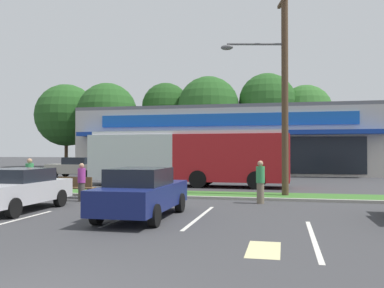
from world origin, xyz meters
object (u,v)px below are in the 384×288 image
at_px(city_bus, 188,156).
at_px(car_2, 142,193).
at_px(utility_pole, 282,83).
at_px(pedestrian_mid, 260,182).
at_px(car_3, 199,168).
at_px(bus_stop_bench, 76,187).
at_px(pedestrian_near_bench, 30,177).
at_px(pedestrian_by_pole, 82,182).
at_px(car_4, 17,189).
at_px(car_5, 76,167).

distance_m(city_bus, car_2, 11.92).
distance_m(utility_pole, pedestrian_mid, 4.91).
bearing_deg(utility_pole, car_3, 117.05).
bearing_deg(car_3, city_bus, -83.96).
relative_size(car_2, car_3, 1.14).
distance_m(bus_stop_bench, car_3, 14.62).
bearing_deg(car_3, pedestrian_near_bench, -109.47).
bearing_deg(bus_stop_bench, pedestrian_mid, 179.11).
bearing_deg(pedestrian_by_pole, car_2, 18.27).
bearing_deg(car_4, car_2, 83.53).
bearing_deg(pedestrian_by_pole, car_4, -45.24).
bearing_deg(car_4, car_3, 171.39).
bearing_deg(city_bus, car_2, 97.62).
distance_m(car_5, pedestrian_by_pole, 16.12).
bearing_deg(pedestrian_by_pole, city_bus, 133.17).
bearing_deg(pedestrian_by_pole, car_3, 143.99).
xyz_separation_m(car_2, car_4, (-4.78, 0.54, -0.03)).
distance_m(car_2, car_5, 21.21).
relative_size(car_4, pedestrian_near_bench, 2.56).
distance_m(car_4, pedestrian_mid, 9.08).
bearing_deg(car_4, pedestrian_near_bench, -151.42).
height_order(utility_pole, bus_stop_bench, utility_pole).
xyz_separation_m(city_bus, pedestrian_by_pole, (-2.65, -8.22, -0.97)).
height_order(city_bus, pedestrian_by_pole, city_bus).
height_order(car_5, pedestrian_near_bench, pedestrian_near_bench).
height_order(car_2, car_4, car_2).
height_order(city_bus, car_3, city_bus).
distance_m(city_bus, pedestrian_by_pole, 8.69).
relative_size(city_bus, car_3, 2.90).
xyz_separation_m(car_3, car_4, (-2.78, -18.40, -0.03)).
bearing_deg(utility_pole, pedestrian_by_pole, -159.00).
xyz_separation_m(utility_pole, car_4, (-9.02, -6.18, -4.36)).
xyz_separation_m(utility_pole, car_3, (-6.24, 12.22, -4.34)).
distance_m(car_2, car_3, 19.05).
bearing_deg(car_5, car_3, -172.87).
bearing_deg(car_2, bus_stop_bench, 45.45).
distance_m(car_4, car_5, 18.51).
relative_size(bus_stop_bench, pedestrian_near_bench, 0.91).
distance_m(pedestrian_by_pole, pedestrian_mid, 7.36).
height_order(bus_stop_bench, pedestrian_near_bench, pedestrian_near_bench).
bearing_deg(pedestrian_by_pole, pedestrian_mid, 67.57).
xyz_separation_m(city_bus, bus_stop_bench, (-3.39, -7.25, -1.26)).
bearing_deg(bus_stop_bench, pedestrian_near_bench, -2.84).
height_order(bus_stop_bench, car_5, car_5).
relative_size(bus_stop_bench, pedestrian_mid, 0.94).
xyz_separation_m(car_2, pedestrian_by_pole, (-3.89, 3.60, -0.00)).
distance_m(city_bus, pedestrian_mid, 8.77).
bearing_deg(city_bus, bus_stop_bench, 66.56).
xyz_separation_m(car_4, pedestrian_near_bench, (-2.26, 4.14, 0.12)).
relative_size(car_2, pedestrian_by_pole, 2.95).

